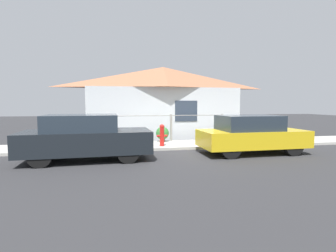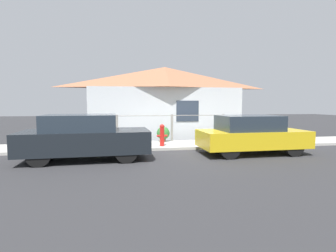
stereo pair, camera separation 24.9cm
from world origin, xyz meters
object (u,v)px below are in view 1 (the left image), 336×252
at_px(fire_hydrant, 162,135).
at_px(car_right, 251,134).
at_px(potted_plant_by_fence, 91,135).
at_px(potted_plant_corner, 222,133).
at_px(potted_plant_near_hydrant, 162,133).
at_px(car_left, 86,137).

bearing_deg(fire_hydrant, car_right, -28.39).
bearing_deg(potted_plant_by_fence, fire_hydrant, -21.08).
xyz_separation_m(fire_hydrant, potted_plant_corner, (2.97, 1.11, -0.14)).
xyz_separation_m(potted_plant_near_hydrant, potted_plant_by_fence, (-2.98, -0.11, -0.01)).
height_order(car_left, fire_hydrant, car_left).
xyz_separation_m(car_left, car_right, (5.60, 0.00, -0.04)).
bearing_deg(potted_plant_by_fence, car_right, -24.95).
bearing_deg(car_left, potted_plant_corner, 23.66).
bearing_deg(potted_plant_near_hydrant, potted_plant_by_fence, -177.98).
relative_size(potted_plant_by_fence, potted_plant_corner, 1.13).
bearing_deg(potted_plant_by_fence, potted_plant_near_hydrant, 2.02).
relative_size(fire_hydrant, potted_plant_corner, 1.49).
relative_size(potted_plant_near_hydrant, potted_plant_by_fence, 1.01).
distance_m(car_right, potted_plant_near_hydrant, 3.86).
bearing_deg(potted_plant_near_hydrant, potted_plant_corner, -1.17).
bearing_deg(car_left, car_right, -1.84).
relative_size(car_right, fire_hydrant, 4.35).
height_order(car_left, potted_plant_near_hydrant, car_left).
bearing_deg(potted_plant_near_hydrant, fire_hydrant, -100.84).
bearing_deg(potted_plant_corner, fire_hydrant, -159.41).
xyz_separation_m(fire_hydrant, potted_plant_by_fence, (-2.76, 1.06, -0.09)).
relative_size(car_left, potted_plant_near_hydrant, 6.01).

